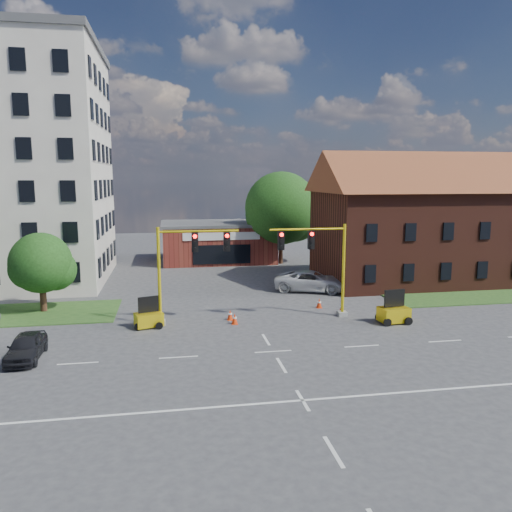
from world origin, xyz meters
name	(u,v)px	position (x,y,z in m)	size (l,w,h in m)	color
ground	(273,351)	(0.00, 0.00, 0.00)	(120.00, 120.00, 0.00)	#3B3B3E
grass_verge_ne	(477,298)	(18.00, 9.00, 0.04)	(14.00, 4.00, 0.08)	#21481B
lane_markings	(286,373)	(0.00, -3.00, 0.01)	(60.00, 36.00, 0.01)	silver
brick_shop	(218,241)	(0.00, 29.98, 2.16)	(12.40, 8.40, 4.30)	maroon
townhouse_row	(434,215)	(18.00, 16.00, 5.93)	(21.00, 11.00, 11.50)	#512318
tree_large	(285,210)	(6.90, 27.08, 5.71)	(8.14, 7.75, 9.84)	#311D12
tree_nw_front	(44,265)	(-13.79, 10.58, 3.30)	(4.35, 4.14, 5.52)	#311D12
signal_mast_west	(186,263)	(-4.36, 6.00, 3.92)	(5.30, 0.60, 6.20)	gray
signal_mast_east	(320,259)	(4.36, 6.00, 3.92)	(5.30, 0.60, 6.20)	gray
trailer_west	(149,318)	(-6.71, 5.63, 0.58)	(1.89, 1.54, 1.87)	yellow
trailer_east	(394,313)	(8.69, 3.90, 0.65)	(1.96, 1.44, 2.08)	yellow
cone_a	(230,315)	(-1.54, 6.31, 0.34)	(0.40, 0.40, 0.70)	red
cone_b	(235,319)	(-1.37, 5.36, 0.34)	(0.40, 0.40, 0.70)	red
cone_c	(342,308)	(6.18, 6.63, 0.34)	(0.40, 0.40, 0.70)	red
cone_d	(319,303)	(5.09, 8.28, 0.34)	(0.40, 0.40, 0.70)	red
pickup_white	(312,281)	(6.05, 13.55, 0.83)	(2.77, 6.00, 1.67)	silver
sedan_dark	(26,347)	(-12.67, 1.08, 0.66)	(1.56, 3.88, 1.32)	black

